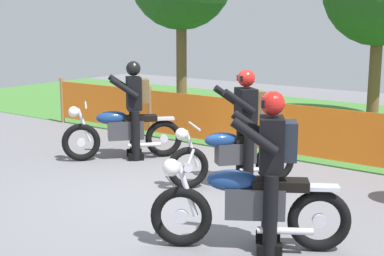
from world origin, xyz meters
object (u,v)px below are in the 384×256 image
rider_trailing (246,120)px  motorcycle_third (248,205)px  motorcycle_lead (122,132)px  rider_third (272,162)px  rider_lead (135,104)px  motorcycle_trailing (232,155)px

rider_trailing → motorcycle_third: bearing=70.7°
motorcycle_lead → rider_third: size_ratio=0.96×
motorcycle_lead → motorcycle_third: 4.19m
motorcycle_third → motorcycle_lead: bearing=-59.6°
motorcycle_third → rider_lead: (-3.54, 2.15, 0.47)m
rider_trailing → motorcycle_lead: bearing=-51.1°
motorcycle_lead → motorcycle_third: (3.69, -1.98, 0.01)m
motorcycle_lead → motorcycle_third: size_ratio=0.87×
rider_lead → rider_trailing: size_ratio=1.00×
motorcycle_lead → motorcycle_trailing: size_ratio=1.03×
motorcycle_trailing → rider_third: rider_third is taller
motorcycle_third → rider_third: bearing=-179.5°
motorcycle_trailing → rider_trailing: rider_trailing is taller
rider_lead → rider_trailing: 2.33m
motorcycle_trailing → rider_trailing: size_ratio=0.93×
motorcycle_trailing → motorcycle_third: bearing=75.8°
motorcycle_lead → rider_trailing: size_ratio=0.96×
motorcycle_trailing → motorcycle_third: size_ratio=0.85×
motorcycle_lead → motorcycle_third: motorcycle_third is taller
motorcycle_lead → rider_lead: 0.53m
motorcycle_trailing → rider_trailing: bearing=-179.5°
motorcycle_trailing → motorcycle_third: (1.35, -1.81, 0.04)m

